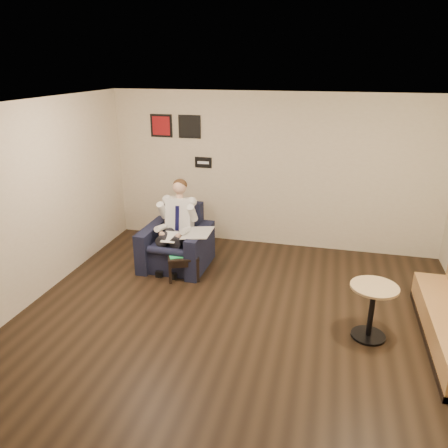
% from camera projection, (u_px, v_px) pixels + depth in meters
% --- Properties ---
extents(ground, '(6.00, 6.00, 0.00)m').
position_uv_depth(ground, '(236.00, 330.00, 5.64)').
color(ground, black).
rests_on(ground, ground).
extents(wall_back, '(6.00, 0.02, 2.80)m').
position_uv_depth(wall_back, '(273.00, 172.00, 7.88)').
color(wall_back, '#F1E4C5').
rests_on(wall_back, ground).
extents(wall_front, '(6.00, 0.02, 2.80)m').
position_uv_depth(wall_front, '(120.00, 418.00, 2.43)').
color(wall_front, '#F1E4C5').
rests_on(wall_front, ground).
extents(wall_left, '(0.02, 6.00, 2.80)m').
position_uv_depth(wall_left, '(18.00, 210.00, 5.84)').
color(wall_left, '#F1E4C5').
rests_on(wall_left, ground).
extents(ceiling, '(6.00, 6.00, 0.02)m').
position_uv_depth(ceiling, '(238.00, 108.00, 4.67)').
color(ceiling, white).
rests_on(ceiling, wall_back).
extents(seating_sign, '(0.32, 0.02, 0.20)m').
position_uv_depth(seating_sign, '(203.00, 163.00, 8.13)').
color(seating_sign, black).
rests_on(seating_sign, wall_back).
extents(art_print_left, '(0.42, 0.03, 0.42)m').
position_uv_depth(art_print_left, '(161.00, 126.00, 8.08)').
color(art_print_left, maroon).
rests_on(art_print_left, wall_back).
extents(art_print_right, '(0.42, 0.03, 0.42)m').
position_uv_depth(art_print_right, '(190.00, 127.00, 7.96)').
color(art_print_right, black).
rests_on(art_print_right, wall_back).
extents(armchair, '(1.07, 1.07, 1.01)m').
position_uv_depth(armchair, '(176.00, 238.00, 7.26)').
color(armchair, black).
rests_on(armchair, ground).
extents(seated_man, '(0.68, 1.01, 1.39)m').
position_uv_depth(seated_man, '(172.00, 230.00, 7.08)').
color(seated_man, silver).
rests_on(seated_man, armchair).
extents(lap_papers, '(0.25, 0.34, 0.01)m').
position_uv_depth(lap_papers, '(170.00, 237.00, 7.00)').
color(lap_papers, white).
rests_on(lap_papers, seated_man).
extents(newspaper, '(0.46, 0.56, 0.01)m').
position_uv_depth(newspaper, '(198.00, 233.00, 6.99)').
color(newspaper, silver).
rests_on(newspaper, armchair).
extents(side_table, '(0.63, 0.63, 0.40)m').
position_uv_depth(side_table, '(183.00, 265.00, 7.00)').
color(side_table, black).
rests_on(side_table, ground).
extents(green_folder, '(0.48, 0.44, 0.01)m').
position_uv_depth(green_folder, '(181.00, 254.00, 6.91)').
color(green_folder, '#28C96F').
rests_on(green_folder, side_table).
extents(coffee_mug, '(0.09, 0.09, 0.08)m').
position_uv_depth(coffee_mug, '(193.00, 248.00, 7.03)').
color(coffee_mug, white).
rests_on(coffee_mug, side_table).
extents(smartphone, '(0.13, 0.09, 0.01)m').
position_uv_depth(smartphone, '(185.00, 250.00, 7.06)').
color(smartphone, black).
rests_on(smartphone, side_table).
extents(cafe_table, '(0.62, 0.62, 0.72)m').
position_uv_depth(cafe_table, '(371.00, 312.00, 5.39)').
color(cafe_table, tan).
rests_on(cafe_table, ground).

